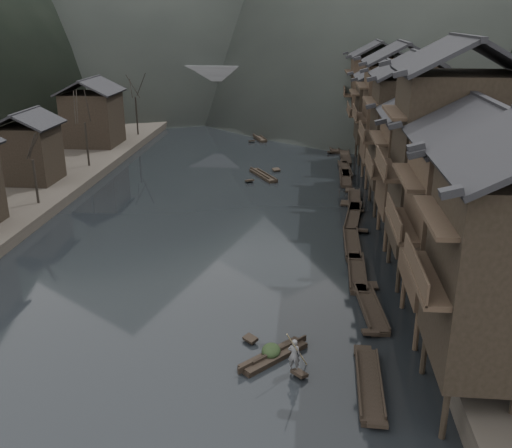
# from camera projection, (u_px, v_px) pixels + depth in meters

# --- Properties ---
(water) EXTENTS (300.00, 300.00, 0.00)m
(water) POSITION_uv_depth(u_px,v_px,m) (176.00, 308.00, 35.86)
(water) COLOR black
(water) RESTS_ON ground
(stilt_houses) EXTENTS (9.00, 67.60, 16.43)m
(stilt_houses) POSITION_uv_depth(u_px,v_px,m) (417.00, 120.00, 49.04)
(stilt_houses) COLOR black
(stilt_houses) RESTS_ON ground
(left_houses) EXTENTS (8.10, 53.20, 8.73)m
(left_houses) POSITION_uv_depth(u_px,v_px,m) (9.00, 145.00, 54.46)
(left_houses) COLOR black
(left_houses) RESTS_ON left_bank
(bare_trees) EXTENTS (3.83, 63.61, 7.66)m
(bare_trees) POSITION_uv_depth(u_px,v_px,m) (49.00, 136.00, 55.01)
(bare_trees) COLOR black
(bare_trees) RESTS_ON left_bank
(moored_sampans) EXTENTS (3.01, 61.13, 0.47)m
(moored_sampans) POSITION_uv_depth(u_px,v_px,m) (349.00, 204.00, 54.81)
(moored_sampans) COLOR black
(moored_sampans) RESTS_ON water
(midriver_boats) EXTENTS (10.85, 41.51, 0.45)m
(midriver_boats) POSITION_uv_depth(u_px,v_px,m) (267.00, 138.00, 83.88)
(midriver_boats) COLOR black
(midriver_boats) RESTS_ON water
(stone_bridge) EXTENTS (40.00, 6.00, 9.00)m
(stone_bridge) POSITION_uv_depth(u_px,v_px,m) (265.00, 87.00, 101.35)
(stone_bridge) COLOR #4C4C4F
(stone_bridge) RESTS_ON ground
(hero_sampan) EXTENTS (3.77, 3.98, 0.43)m
(hero_sampan) POSITION_uv_depth(u_px,v_px,m) (274.00, 355.00, 30.56)
(hero_sampan) COLOR black
(hero_sampan) RESTS_ON water
(cargo_heap) EXTENTS (1.03, 1.35, 0.62)m
(cargo_heap) POSITION_uv_depth(u_px,v_px,m) (271.00, 345.00, 30.54)
(cargo_heap) COLOR black
(cargo_heap) RESTS_ON hero_sampan
(boatman) EXTENTS (0.71, 0.53, 1.78)m
(boatman) POSITION_uv_depth(u_px,v_px,m) (294.00, 351.00, 28.95)
(boatman) COLOR #575759
(boatman) RESTS_ON hero_sampan
(bamboo_pole) EXTENTS (1.20, 2.07, 3.20)m
(bamboo_pole) POSITION_uv_depth(u_px,v_px,m) (299.00, 308.00, 28.07)
(bamboo_pole) COLOR #8C7A51
(bamboo_pole) RESTS_ON boatman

